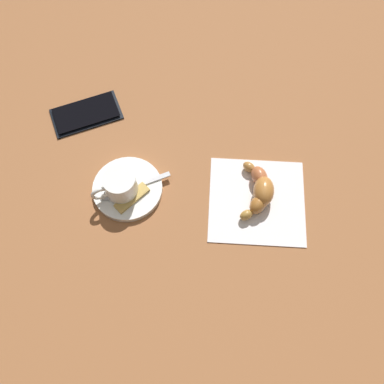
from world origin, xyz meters
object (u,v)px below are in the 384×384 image
(espresso_cup, at_px, (120,185))
(croissant, at_px, (260,189))
(teaspoon, at_px, (124,190))
(cell_phone, at_px, (86,113))
(sugar_packet, at_px, (132,200))
(saucer, at_px, (128,189))
(napkin, at_px, (257,201))

(espresso_cup, bearing_deg, croissant, -2.53)
(teaspoon, relative_size, cell_phone, 0.85)
(sugar_packet, distance_m, cell_phone, 0.22)
(espresso_cup, height_order, croissant, espresso_cup)
(saucer, xyz_separation_m, croissant, (0.24, -0.02, 0.02))
(croissant, bearing_deg, sugar_packet, -177.55)
(teaspoon, bearing_deg, croissant, -2.65)
(saucer, height_order, teaspoon, teaspoon)
(sugar_packet, distance_m, croissant, 0.23)
(espresso_cup, bearing_deg, sugar_packet, -46.91)
(teaspoon, height_order, napkin, teaspoon)
(saucer, distance_m, teaspoon, 0.01)
(teaspoon, distance_m, croissant, 0.24)
(croissant, relative_size, cell_phone, 0.81)
(teaspoon, xyz_separation_m, napkin, (0.24, -0.02, -0.01))
(saucer, bearing_deg, espresso_cup, -147.84)
(sugar_packet, xyz_separation_m, croissant, (0.23, 0.01, 0.01))
(espresso_cup, distance_m, cell_phone, 0.20)
(napkin, bearing_deg, cell_phone, 148.22)
(espresso_cup, relative_size, napkin, 0.47)
(teaspoon, height_order, croissant, croissant)
(espresso_cup, distance_m, teaspoon, 0.02)
(cell_phone, bearing_deg, croissant, -29.79)
(napkin, bearing_deg, espresso_cup, 174.46)
(espresso_cup, relative_size, cell_phone, 0.54)
(saucer, distance_m, croissant, 0.24)
(espresso_cup, distance_m, croissant, 0.25)
(croissant, bearing_deg, napkin, -108.81)
(espresso_cup, distance_m, napkin, 0.25)
(sugar_packet, xyz_separation_m, napkin, (0.23, -0.00, -0.01))
(saucer, height_order, napkin, saucer)
(saucer, height_order, espresso_cup, espresso_cup)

